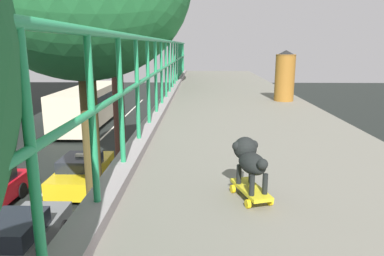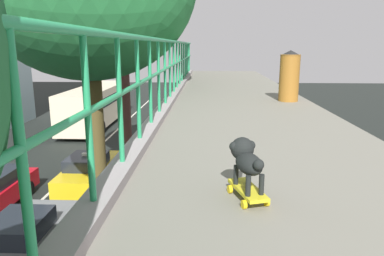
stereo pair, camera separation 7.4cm
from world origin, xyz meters
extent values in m
cylinder|color=#25935B|center=(-0.25, 0.00, 6.26)|extent=(0.06, 26.65, 0.06)
cylinder|color=#25935B|center=(-0.25, 0.00, 5.79)|extent=(0.04, 26.65, 0.04)
cylinder|color=#25935B|center=(-0.25, 0.00, 5.74)|extent=(0.04, 0.04, 1.05)
cylinder|color=#25935B|center=(-0.25, 0.79, 5.74)|extent=(0.04, 0.04, 1.05)
cylinder|color=#25935B|center=(-0.25, 1.58, 5.74)|extent=(0.04, 0.04, 1.05)
cylinder|color=#25935B|center=(-0.25, 2.38, 5.74)|extent=(0.04, 0.04, 1.05)
cylinder|color=#25935B|center=(-0.25, 3.17, 5.74)|extent=(0.04, 0.04, 1.05)
cylinder|color=#25935B|center=(-0.25, 3.96, 5.74)|extent=(0.04, 0.04, 1.05)
cylinder|color=#25935B|center=(-0.25, 4.75, 5.74)|extent=(0.04, 0.04, 1.05)
cylinder|color=#25935B|center=(-0.25, 5.54, 5.74)|extent=(0.04, 0.04, 1.05)
cylinder|color=#25935B|center=(-0.25, 6.33, 5.74)|extent=(0.04, 0.04, 1.05)
cylinder|color=#25935B|center=(-0.25, 7.13, 5.74)|extent=(0.04, 0.04, 1.05)
cylinder|color=#25935B|center=(-0.25, 7.92, 5.74)|extent=(0.04, 0.04, 1.05)
cylinder|color=#25935B|center=(-0.25, 8.71, 5.74)|extent=(0.04, 0.04, 1.05)
cylinder|color=#25935B|center=(-0.25, 9.50, 5.74)|extent=(0.04, 0.04, 1.05)
cylinder|color=#25935B|center=(-0.25, 10.29, 5.74)|extent=(0.04, 0.04, 1.05)
cylinder|color=#25935B|center=(-0.25, 11.08, 5.74)|extent=(0.04, 0.04, 1.05)
cylinder|color=#25935B|center=(-0.25, 11.88, 5.74)|extent=(0.04, 0.04, 1.05)
cylinder|color=#25935B|center=(-0.25, 12.67, 5.74)|extent=(0.04, 0.04, 1.05)
cube|color=slate|center=(-4.81, 7.92, 0.59)|extent=(1.62, 4.23, 0.71)
cube|color=#1E232B|center=(-4.81, 7.66, 1.21)|extent=(1.42, 1.79, 0.53)
cylinder|color=black|center=(-4.04, 9.14, 0.34)|extent=(0.23, 0.67, 0.67)
cylinder|color=black|center=(-5.58, 9.14, 0.34)|extent=(0.23, 0.67, 0.67)
cylinder|color=black|center=(-7.00, 12.40, 0.32)|extent=(0.19, 0.64, 0.64)
cube|color=gold|center=(-4.83, 13.76, 0.58)|extent=(1.76, 4.51, 0.74)
cube|color=#1E232B|center=(-4.83, 13.52, 1.20)|extent=(1.56, 1.84, 0.49)
cube|color=silver|center=(-4.83, 13.52, 1.51)|extent=(0.36, 0.16, 0.12)
cylinder|color=black|center=(-4.00, 15.28, 0.32)|extent=(0.18, 0.64, 0.64)
cylinder|color=black|center=(-5.67, 15.28, 0.32)|extent=(0.18, 0.64, 0.64)
cylinder|color=black|center=(-4.00, 12.23, 0.32)|extent=(0.18, 0.64, 0.64)
cylinder|color=black|center=(-5.67, 12.23, 0.32)|extent=(0.18, 0.64, 0.64)
cube|color=beige|center=(-8.29, 26.20, 1.65)|extent=(2.58, 10.98, 2.73)
cube|color=black|center=(-8.29, 26.20, 2.12)|extent=(2.60, 10.10, 0.70)
cylinder|color=black|center=(-7.05, 30.04, 0.48)|extent=(0.28, 0.96, 0.96)
cylinder|color=black|center=(-9.53, 30.04, 0.48)|extent=(0.28, 0.96, 0.96)
cylinder|color=black|center=(-7.05, 23.18, 0.48)|extent=(0.28, 0.96, 0.96)
cylinder|color=black|center=(-9.53, 23.18, 0.48)|extent=(0.28, 0.96, 0.96)
cylinder|color=#4E411F|center=(-2.47, 7.78, 3.13)|extent=(0.44, 0.44, 6.25)
cylinder|color=#53322B|center=(-2.90, 12.97, 3.44)|extent=(0.46, 0.46, 6.88)
cube|color=gold|center=(0.76, 1.05, 5.20)|extent=(0.26, 0.43, 0.02)
cylinder|color=yellow|center=(0.80, 1.20, 5.16)|extent=(0.04, 0.06, 0.06)
cylinder|color=yellow|center=(0.64, 1.15, 5.16)|extent=(0.04, 0.06, 0.06)
cylinder|color=yellow|center=(0.88, 0.94, 5.16)|extent=(0.04, 0.06, 0.06)
cylinder|color=yellow|center=(0.72, 0.90, 5.16)|extent=(0.04, 0.06, 0.06)
cylinder|color=black|center=(0.77, 1.15, 5.28)|extent=(0.04, 0.04, 0.14)
cylinder|color=black|center=(0.68, 1.12, 5.28)|extent=(0.04, 0.04, 0.14)
cylinder|color=black|center=(0.84, 0.94, 5.28)|extent=(0.04, 0.04, 0.14)
cylinder|color=black|center=(0.75, 0.91, 5.28)|extent=(0.04, 0.04, 0.14)
ellipsoid|color=black|center=(0.76, 1.03, 5.40)|extent=(0.24, 0.32, 0.14)
sphere|color=black|center=(0.72, 1.15, 5.47)|extent=(0.17, 0.17, 0.17)
ellipsoid|color=#271E2C|center=(0.70, 1.22, 5.46)|extent=(0.08, 0.09, 0.05)
sphere|color=black|center=(0.78, 1.17, 5.49)|extent=(0.07, 0.07, 0.07)
sphere|color=black|center=(0.66, 1.13, 5.49)|extent=(0.07, 0.07, 0.07)
sphere|color=black|center=(0.80, 0.89, 5.44)|extent=(0.07, 0.07, 0.07)
cylinder|color=#945E21|center=(2.04, 5.67, 5.57)|extent=(0.37, 0.37, 0.89)
cone|color=black|center=(2.04, 5.67, 6.05)|extent=(0.38, 0.38, 0.10)
camera|label=1|loc=(0.40, -1.30, 6.18)|focal=33.46mm
camera|label=2|loc=(0.47, -1.30, 6.18)|focal=33.46mm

